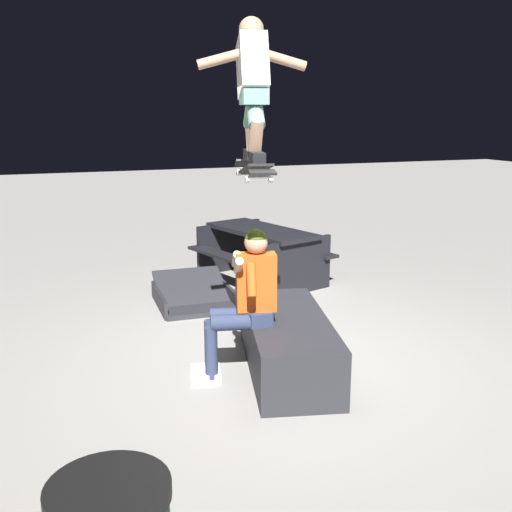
{
  "coord_description": "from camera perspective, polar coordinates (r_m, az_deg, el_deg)",
  "views": [
    {
      "loc": [
        -4.82,
        2.13,
        2.29
      ],
      "look_at": [
        -0.19,
        0.38,
        1.1
      ],
      "focal_mm": 41.75,
      "sensor_mm": 36.0,
      "label": 1
    }
  ],
  "objects": [
    {
      "name": "skateboard",
      "position": [
        4.88,
        -0.2,
        8.26
      ],
      "size": [
        1.04,
        0.42,
        0.16
      ],
      "color": "black"
    },
    {
      "name": "ground_plane",
      "position": [
        5.74,
        2.89,
        -10.01
      ],
      "size": [
        40.0,
        40.0,
        0.0
      ],
      "primitive_type": "plane",
      "color": "gray"
    },
    {
      "name": "skater_airborne",
      "position": [
        4.92,
        -0.3,
        16.31
      ],
      "size": [
        0.64,
        0.88,
        1.12
      ],
      "color": "black"
    },
    {
      "name": "picnic_table_back",
      "position": [
        8.23,
        0.5,
        0.94
      ],
      "size": [
        2.02,
        1.78,
        0.75
      ],
      "color": "black",
      "rests_on": "ground"
    },
    {
      "name": "ledge_box_main",
      "position": [
        5.48,
        3.04,
        -8.34
      ],
      "size": [
        1.89,
        1.12,
        0.5
      ],
      "primitive_type": "cube",
      "rotation": [
        0.0,
        0.0,
        -0.25
      ],
      "color": "#28282D",
      "rests_on": "ground"
    },
    {
      "name": "person_sitting_on_ledge",
      "position": [
        5.17,
        -1.19,
        -3.86
      ],
      "size": [
        0.59,
        0.79,
        1.34
      ],
      "color": "#2D3856",
      "rests_on": "ground"
    },
    {
      "name": "kicker_ramp",
      "position": [
        7.39,
        -5.96,
        -4.07
      ],
      "size": [
        1.14,
        0.95,
        0.43
      ],
      "color": "#28282D",
      "rests_on": "ground"
    }
  ]
}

